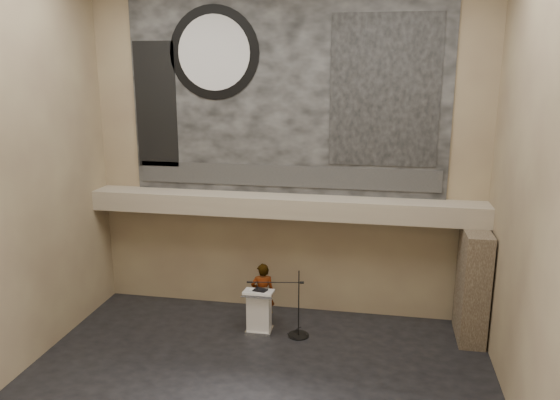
# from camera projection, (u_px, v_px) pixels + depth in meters

# --- Properties ---
(floor) EXTENTS (10.00, 10.00, 0.00)m
(floor) POSITION_uv_depth(u_px,v_px,m) (251.00, 391.00, 11.04)
(floor) COLOR black
(floor) RESTS_ON ground
(wall_back) EXTENTS (10.00, 0.02, 8.50)m
(wall_back) POSITION_uv_depth(u_px,v_px,m) (286.00, 152.00, 13.84)
(wall_back) COLOR #78614C
(wall_back) RESTS_ON floor
(wall_front) EXTENTS (10.00, 0.02, 8.50)m
(wall_front) POSITION_uv_depth(u_px,v_px,m) (165.00, 260.00, 6.20)
(wall_front) COLOR #78614C
(wall_front) RESTS_ON floor
(wall_left) EXTENTS (0.02, 8.00, 8.50)m
(wall_left) POSITION_uv_depth(u_px,v_px,m) (5.00, 176.00, 10.90)
(wall_left) COLOR #78614C
(wall_left) RESTS_ON floor
(wall_right) EXTENTS (0.02, 8.00, 8.50)m
(wall_right) POSITION_uv_depth(u_px,v_px,m) (538.00, 198.00, 9.13)
(wall_right) COLOR #78614C
(wall_right) RESTS_ON floor
(soffit) EXTENTS (10.00, 0.80, 0.50)m
(soffit) POSITION_uv_depth(u_px,v_px,m) (283.00, 206.00, 13.77)
(soffit) COLOR gray
(soffit) RESTS_ON wall_back
(sprinkler_left) EXTENTS (0.04, 0.04, 0.06)m
(sprinkler_left) POSITION_uv_depth(u_px,v_px,m) (222.00, 214.00, 14.07)
(sprinkler_left) COLOR #B2893D
(sprinkler_left) RESTS_ON soffit
(sprinkler_right) EXTENTS (0.04, 0.04, 0.06)m
(sprinkler_right) POSITION_uv_depth(u_px,v_px,m) (358.00, 221.00, 13.45)
(sprinkler_right) COLOR #B2893D
(sprinkler_right) RESTS_ON soffit
(banner) EXTENTS (8.00, 0.05, 5.00)m
(banner) POSITION_uv_depth(u_px,v_px,m) (286.00, 94.00, 13.46)
(banner) COLOR black
(banner) RESTS_ON wall_back
(banner_text_strip) EXTENTS (7.76, 0.02, 0.55)m
(banner_text_strip) POSITION_uv_depth(u_px,v_px,m) (285.00, 176.00, 13.91)
(banner_text_strip) COLOR #2B2B2B
(banner_text_strip) RESTS_ON banner
(banner_clock_rim) EXTENTS (2.30, 0.02, 2.30)m
(banner_clock_rim) POSITION_uv_depth(u_px,v_px,m) (214.00, 53.00, 13.50)
(banner_clock_rim) COLOR black
(banner_clock_rim) RESTS_ON banner
(banner_clock_face) EXTENTS (1.84, 0.02, 1.84)m
(banner_clock_face) POSITION_uv_depth(u_px,v_px,m) (214.00, 53.00, 13.48)
(banner_clock_face) COLOR silver
(banner_clock_face) RESTS_ON banner
(banner_building_print) EXTENTS (2.60, 0.02, 3.60)m
(banner_building_print) POSITION_uv_depth(u_px,v_px,m) (385.00, 91.00, 12.97)
(banner_building_print) COLOR black
(banner_building_print) RESTS_ON banner
(banner_brick_print) EXTENTS (1.10, 0.02, 3.20)m
(banner_brick_print) POSITION_uv_depth(u_px,v_px,m) (156.00, 105.00, 14.09)
(banner_brick_print) COLOR black
(banner_brick_print) RESTS_ON banner
(stone_pier) EXTENTS (0.60, 1.40, 2.70)m
(stone_pier) POSITION_uv_depth(u_px,v_px,m) (473.00, 285.00, 12.90)
(stone_pier) COLOR #45382B
(stone_pier) RESTS_ON floor
(lectern) EXTENTS (0.72, 0.52, 1.13)m
(lectern) POSITION_uv_depth(u_px,v_px,m) (259.00, 311.00, 13.34)
(lectern) COLOR silver
(lectern) RESTS_ON floor
(binder) EXTENTS (0.36, 0.32, 0.04)m
(binder) POSITION_uv_depth(u_px,v_px,m) (260.00, 290.00, 13.17)
(binder) COLOR black
(binder) RESTS_ON lectern
(papers) EXTENTS (0.25, 0.33, 0.00)m
(papers) POSITION_uv_depth(u_px,v_px,m) (254.00, 291.00, 13.17)
(papers) COLOR silver
(papers) RESTS_ON lectern
(speaker_person) EXTENTS (0.67, 0.52, 1.62)m
(speaker_person) POSITION_uv_depth(u_px,v_px,m) (263.00, 294.00, 13.71)
(speaker_person) COLOR silver
(speaker_person) RESTS_ON floor
(mic_stand) EXTENTS (1.48, 0.52, 1.68)m
(mic_stand) POSITION_uv_depth(u_px,v_px,m) (297.00, 326.00, 13.22)
(mic_stand) COLOR black
(mic_stand) RESTS_ON floor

